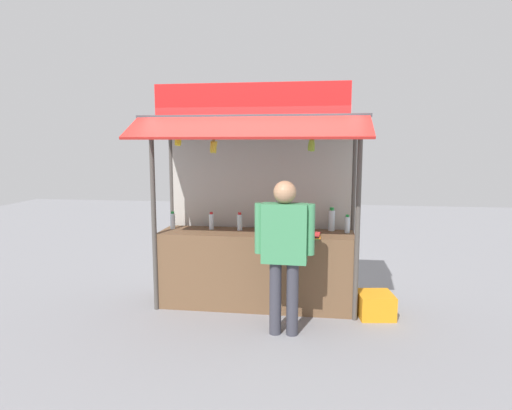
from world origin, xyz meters
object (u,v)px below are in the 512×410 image
at_px(banana_bunch_inner_left, 214,147).
at_px(plastic_crate, 375,305).
at_px(water_bottle_rear_center, 347,224).
at_px(magazine_stack_far_right, 312,235).
at_px(water_bottle_front_left, 211,221).
at_px(water_bottle_mid_left, 240,222).
at_px(banana_bunch_rightmost, 178,140).
at_px(vendor_person, 284,243).
at_px(banana_bunch_inner_right, 311,145).
at_px(water_bottle_mid_right, 173,221).
at_px(magazine_stack_front_right, 284,233).
at_px(water_bottle_far_left, 332,220).

xyz_separation_m(banana_bunch_inner_left, plastic_crate, (1.93, 0.24, -1.91)).
bearing_deg(water_bottle_rear_center, magazine_stack_far_right, -142.44).
bearing_deg(banana_bunch_inner_left, water_bottle_rear_center, 18.51).
xyz_separation_m(water_bottle_front_left, water_bottle_rear_center, (1.76, 0.00, 0.00)).
height_order(water_bottle_front_left, banana_bunch_inner_left, banana_bunch_inner_left).
relative_size(water_bottle_front_left, water_bottle_mid_left, 0.96).
bearing_deg(banana_bunch_rightmost, water_bottle_rear_center, 14.82).
bearing_deg(vendor_person, plastic_crate, -146.47).
bearing_deg(water_bottle_front_left, banana_bunch_inner_right, -22.19).
height_order(water_bottle_front_left, water_bottle_mid_right, water_bottle_mid_right).
bearing_deg(water_bottle_mid_left, banana_bunch_inner_left, -113.30).
xyz_separation_m(water_bottle_front_left, vendor_person, (1.04, -0.95, -0.05)).
height_order(water_bottle_mid_right, magazine_stack_far_right, water_bottle_mid_right).
xyz_separation_m(water_bottle_rear_center, magazine_stack_far_right, (-0.43, -0.33, -0.09)).
bearing_deg(banana_bunch_rightmost, magazine_stack_front_right, 8.72).
relative_size(banana_bunch_inner_right, vendor_person, 0.17).
height_order(magazine_stack_far_right, plastic_crate, magazine_stack_far_right).
height_order(water_bottle_front_left, banana_bunch_inner_right, banana_bunch_inner_right).
height_order(water_bottle_far_left, banana_bunch_rightmost, banana_bunch_rightmost).
height_order(water_bottle_far_left, banana_bunch_inner_right, banana_bunch_inner_right).
xyz_separation_m(water_bottle_mid_right, plastic_crate, (2.61, -0.24, -0.94)).
distance_m(water_bottle_far_left, banana_bunch_inner_right, 1.19).
height_order(magazine_stack_far_right, banana_bunch_inner_right, banana_bunch_inner_right).
bearing_deg(water_bottle_front_left, water_bottle_mid_left, -4.48).
height_order(water_bottle_front_left, water_bottle_mid_left, water_bottle_mid_left).
distance_m(water_bottle_front_left, banana_bunch_inner_left, 1.12).
relative_size(banana_bunch_rightmost, vendor_person, 0.13).
distance_m(vendor_person, plastic_crate, 1.53).
bearing_deg(banana_bunch_inner_left, water_bottle_front_left, 107.77).
xyz_separation_m(water_bottle_mid_right, vendor_person, (1.55, -0.89, -0.06)).
height_order(banana_bunch_inner_right, banana_bunch_rightmost, same).
distance_m(water_bottle_far_left, water_bottle_mid_right, 2.09).
relative_size(water_bottle_rear_center, banana_bunch_rightmost, 1.04).
distance_m(water_bottle_far_left, plastic_crate, 1.18).
height_order(water_bottle_mid_right, vendor_person, vendor_person).
distance_m(water_bottle_rear_center, water_bottle_mid_right, 2.27).
bearing_deg(magazine_stack_far_right, water_bottle_front_left, 166.10).
bearing_deg(magazine_stack_front_right, plastic_crate, 2.43).
relative_size(water_bottle_mid_left, vendor_person, 0.14).
relative_size(water_bottle_front_left, banana_bunch_rightmost, 1.02).
xyz_separation_m(banana_bunch_rightmost, vendor_person, (1.29, -0.41, -1.10)).
distance_m(water_bottle_far_left, vendor_person, 1.19).
distance_m(magazine_stack_far_right, vendor_person, 0.68).
bearing_deg(magazine_stack_front_right, vendor_person, -85.92).
bearing_deg(water_bottle_rear_center, plastic_crate, -40.83).
height_order(water_bottle_front_left, magazine_stack_front_right, water_bottle_front_left).
bearing_deg(water_bottle_mid_left, water_bottle_front_left, 175.52).
height_order(water_bottle_mid_left, banana_bunch_inner_left, banana_bunch_inner_left).
xyz_separation_m(water_bottle_front_left, water_bottle_far_left, (1.57, 0.12, 0.04)).
xyz_separation_m(water_bottle_mid_right, banana_bunch_inner_left, (0.68, -0.47, 0.98)).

